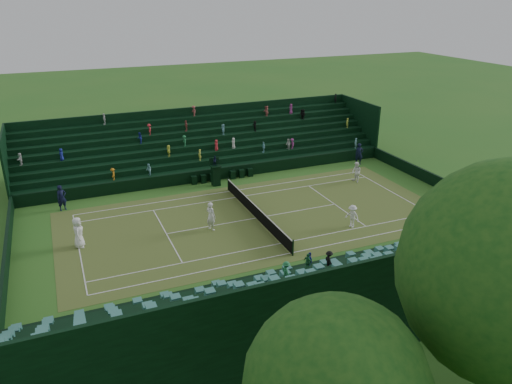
# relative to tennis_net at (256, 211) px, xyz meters

# --- Properties ---
(ground) EXTENTS (160.00, 160.00, 0.00)m
(ground) POSITION_rel_tennis_net_xyz_m (0.00, 0.00, -0.53)
(ground) COLOR #296720
(ground) RESTS_ON ground
(court_surface) EXTENTS (12.97, 26.77, 0.01)m
(court_surface) POSITION_rel_tennis_net_xyz_m (0.00, 0.00, -0.52)
(court_surface) COLOR #3F7025
(court_surface) RESTS_ON ground
(perimeter_wall_north) EXTENTS (17.17, 0.20, 1.00)m
(perimeter_wall_north) POSITION_rel_tennis_net_xyz_m (0.00, 15.88, -0.03)
(perimeter_wall_north) COLOR black
(perimeter_wall_north) RESTS_ON ground
(perimeter_wall_south) EXTENTS (17.17, 0.20, 1.00)m
(perimeter_wall_south) POSITION_rel_tennis_net_xyz_m (0.00, -15.88, -0.03)
(perimeter_wall_south) COLOR black
(perimeter_wall_south) RESTS_ON ground
(perimeter_wall_east) EXTENTS (0.20, 31.77, 1.00)m
(perimeter_wall_east) POSITION_rel_tennis_net_xyz_m (8.48, 0.00, -0.03)
(perimeter_wall_east) COLOR black
(perimeter_wall_east) RESTS_ON ground
(perimeter_wall_west) EXTENTS (0.20, 31.77, 1.00)m
(perimeter_wall_west) POSITION_rel_tennis_net_xyz_m (-8.48, 0.00, -0.03)
(perimeter_wall_west) COLOR black
(perimeter_wall_west) RESTS_ON ground
(north_grandstand) EXTENTS (6.60, 32.00, 4.90)m
(north_grandstand) POSITION_rel_tennis_net_xyz_m (12.66, 0.00, 1.02)
(north_grandstand) COLOR black
(north_grandstand) RESTS_ON ground
(south_grandstand) EXTENTS (6.60, 32.00, 4.90)m
(south_grandstand) POSITION_rel_tennis_net_xyz_m (-12.66, 0.00, 1.02)
(south_grandstand) COLOR black
(south_grandstand) RESTS_ON ground
(tennis_net) EXTENTS (11.67, 0.10, 1.06)m
(tennis_net) POSITION_rel_tennis_net_xyz_m (0.00, 0.00, 0.00)
(tennis_net) COLOR black
(tennis_net) RESTS_ON ground
(umpire_chair) EXTENTS (0.81, 0.81, 2.54)m
(umpire_chair) POSITION_rel_tennis_net_xyz_m (-7.27, -0.56, 0.56)
(umpire_chair) COLOR black
(umpire_chair) RESTS_ON ground
(courtside_chairs) EXTENTS (0.46, 5.44, 1.01)m
(courtside_chairs) POSITION_rel_tennis_net_xyz_m (-8.21, 0.35, -0.15)
(courtside_chairs) COLOR black
(courtside_chairs) RESTS_ON ground
(player_near_west) EXTENTS (1.07, 0.80, 2.00)m
(player_near_west) POSITION_rel_tennis_net_xyz_m (-0.33, -11.78, 0.47)
(player_near_west) COLOR white
(player_near_west) RESTS_ON ground
(player_near_east) EXTENTS (0.87, 0.78, 2.00)m
(player_near_east) POSITION_rel_tennis_net_xyz_m (0.52, -3.46, 0.47)
(player_near_east) COLOR white
(player_near_east) RESTS_ON ground
(player_far_west) EXTENTS (0.90, 0.74, 1.73)m
(player_far_west) POSITION_rel_tennis_net_xyz_m (-3.47, 10.51, 0.34)
(player_far_west) COLOR white
(player_far_west) RESTS_ON ground
(player_far_east) EXTENTS (1.19, 1.00, 1.60)m
(player_far_east) POSITION_rel_tennis_net_xyz_m (3.77, 5.45, 0.27)
(player_far_east) COLOR white
(player_far_east) RESTS_ON ground
(line_judge_north) EXTENTS (0.69, 0.84, 1.98)m
(line_judge_north) POSITION_rel_tennis_net_xyz_m (-7.30, 13.30, 0.46)
(line_judge_north) COLOR black
(line_judge_north) RESTS_ON ground
(line_judge_south) EXTENTS (0.67, 0.81, 1.91)m
(line_judge_south) POSITION_rel_tennis_net_xyz_m (-6.77, -12.46, 0.43)
(line_judge_south) COLOR black
(line_judge_south) RESTS_ON ground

